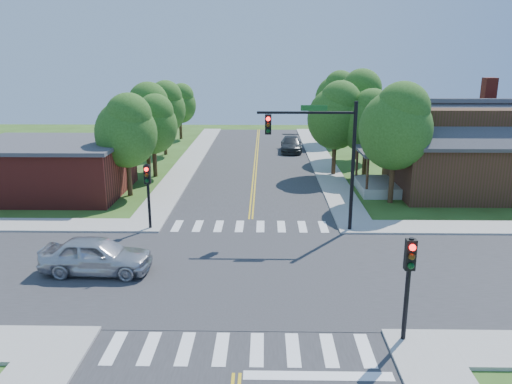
{
  "coord_description": "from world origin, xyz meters",
  "views": [
    {
      "loc": [
        0.83,
        -20.84,
        9.5
      ],
      "look_at": [
        0.35,
        5.79,
        2.2
      ],
      "focal_mm": 35.0,
      "sensor_mm": 36.0,
      "label": 1
    }
  ],
  "objects_px": {
    "signal_mast_ne": "(322,146)",
    "car_silver": "(97,256)",
    "signal_pole_nw": "(148,184)",
    "house_ne": "(467,146)",
    "signal_pole_se": "(409,271)",
    "car_dgrey": "(291,145)"
  },
  "relations": [
    {
      "from": "house_ne",
      "to": "signal_pole_se",
      "type": "bearing_deg",
      "value": -115.58
    },
    {
      "from": "signal_mast_ne",
      "to": "car_silver",
      "type": "xyz_separation_m",
      "value": [
        -10.6,
        -5.79,
        -4.01
      ]
    },
    {
      "from": "signal_mast_ne",
      "to": "car_dgrey",
      "type": "xyz_separation_m",
      "value": [
        -0.41,
        23.89,
        -4.11
      ]
    },
    {
      "from": "signal_mast_ne",
      "to": "car_silver",
      "type": "distance_m",
      "value": 12.73
    },
    {
      "from": "signal_pole_nw",
      "to": "house_ne",
      "type": "xyz_separation_m",
      "value": [
        20.71,
        8.66,
        0.67
      ]
    },
    {
      "from": "signal_mast_ne",
      "to": "car_silver",
      "type": "relative_size",
      "value": 1.44
    },
    {
      "from": "signal_pole_se",
      "to": "car_silver",
      "type": "relative_size",
      "value": 0.76
    },
    {
      "from": "signal_pole_se",
      "to": "car_dgrey",
      "type": "xyz_separation_m",
      "value": [
        -2.1,
        35.1,
        -1.92
      ]
    },
    {
      "from": "signal_mast_ne",
      "to": "house_ne",
      "type": "height_order",
      "value": "signal_mast_ne"
    },
    {
      "from": "signal_pole_nw",
      "to": "house_ne",
      "type": "relative_size",
      "value": 0.29
    },
    {
      "from": "signal_mast_ne",
      "to": "signal_pole_nw",
      "type": "relative_size",
      "value": 1.89
    },
    {
      "from": "signal_pole_se",
      "to": "signal_mast_ne",
      "type": "bearing_deg",
      "value": 98.56
    },
    {
      "from": "car_silver",
      "to": "car_dgrey",
      "type": "height_order",
      "value": "car_silver"
    },
    {
      "from": "signal_pole_nw",
      "to": "car_silver",
      "type": "bearing_deg",
      "value": -100.65
    },
    {
      "from": "signal_mast_ne",
      "to": "signal_pole_se",
      "type": "relative_size",
      "value": 1.89
    },
    {
      "from": "house_ne",
      "to": "car_silver",
      "type": "xyz_separation_m",
      "value": [
        -21.79,
        -14.44,
        -2.49
      ]
    },
    {
      "from": "signal_pole_se",
      "to": "signal_pole_nw",
      "type": "relative_size",
      "value": 1.0
    },
    {
      "from": "signal_pole_nw",
      "to": "car_silver",
      "type": "relative_size",
      "value": 0.76
    },
    {
      "from": "signal_mast_ne",
      "to": "car_dgrey",
      "type": "bearing_deg",
      "value": 90.99
    },
    {
      "from": "signal_pole_nw",
      "to": "car_silver",
      "type": "distance_m",
      "value": 6.16
    },
    {
      "from": "signal_mast_ne",
      "to": "signal_pole_nw",
      "type": "bearing_deg",
      "value": -179.93
    },
    {
      "from": "signal_pole_nw",
      "to": "car_silver",
      "type": "height_order",
      "value": "signal_pole_nw"
    }
  ]
}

